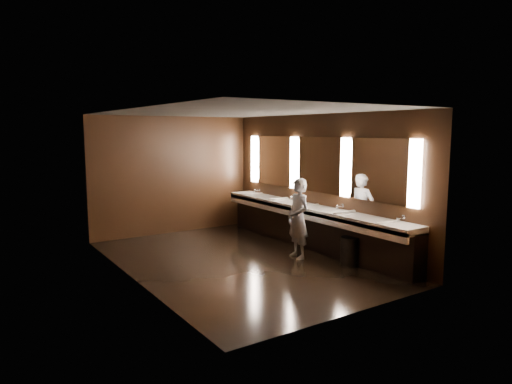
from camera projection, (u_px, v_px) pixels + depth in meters
floor at (238, 261)px, 8.65m from camera, size 6.00×6.00×0.00m
ceiling at (237, 112)px, 8.28m from camera, size 4.00×6.00×0.02m
wall_back at (173, 175)px, 10.94m from camera, size 4.00×0.02×2.80m
wall_front at (356, 211)px, 5.99m from camera, size 4.00×0.02×2.80m
wall_left at (132, 196)px, 7.37m from camera, size 0.02×6.00×2.80m
wall_right at (319, 181)px, 9.57m from camera, size 0.02×6.00×2.80m
sink_counter at (311, 225)px, 9.57m from camera, size 0.55×5.40×1.01m
mirror_band at (318, 165)px, 9.51m from camera, size 0.06×5.03×1.15m
person at (298, 218)px, 8.78m from camera, size 0.42×0.60×1.55m
trash_bin at (350, 251)px, 8.36m from camera, size 0.44×0.44×0.53m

